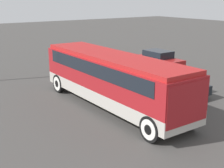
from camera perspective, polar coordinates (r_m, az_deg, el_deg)
The scene contains 4 objects.
ground_plane at distance 17.33m, azimuth 0.00°, elevation -4.22°, with size 120.00×120.00×0.00m, color #423F3D.
tour_bus at distance 16.73m, azimuth 0.19°, elevation 1.47°, with size 10.73×2.62×2.94m.
parked_car_near at distance 20.09m, azimuth 11.13°, elevation 0.41°, with size 4.48×1.90×1.42m.
parked_car_mid at distance 26.79m, azimuth 8.57°, elevation 4.42°, with size 4.33×1.88×1.51m.
Camera 1 is at (13.32, -9.38, 5.90)m, focal length 50.00 mm.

